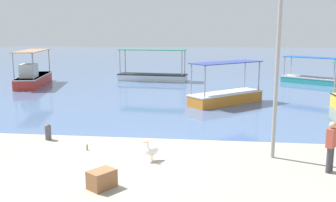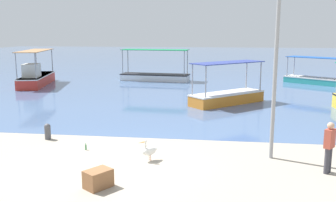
% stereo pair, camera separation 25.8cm
% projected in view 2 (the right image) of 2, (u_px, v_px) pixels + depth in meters
% --- Properties ---
extents(ground, '(120.00, 120.00, 0.00)m').
position_uv_depth(ground, '(120.00, 161.00, 13.21)').
color(ground, '#A29786').
extents(harbor_water, '(110.00, 90.00, 0.00)m').
position_uv_depth(harbor_water, '(197.00, 59.00, 59.97)').
color(harbor_water, '#496490').
rests_on(harbor_water, ground).
extents(fishing_boat_outer, '(3.06, 6.60, 2.93)m').
position_uv_depth(fishing_boat_outer, '(36.00, 77.00, 31.48)').
color(fishing_boat_outer, red).
rests_on(fishing_boat_outer, harbor_water).
extents(fishing_boat_far_right, '(6.46, 2.43, 2.85)m').
position_uv_depth(fishing_boat_far_right, '(155.00, 75.00, 34.59)').
color(fishing_boat_far_right, white).
rests_on(fishing_boat_far_right, harbor_water).
extents(fishing_boat_far_left, '(4.85, 4.62, 2.63)m').
position_uv_depth(fishing_boat_far_left, '(227.00, 95.00, 23.55)').
color(fishing_boat_far_left, orange).
rests_on(fishing_boat_far_left, harbor_water).
extents(fishing_boat_near_left, '(4.92, 4.16, 2.30)m').
position_uv_depth(fishing_boat_near_left, '(314.00, 78.00, 32.53)').
color(fishing_boat_near_left, teal).
rests_on(fishing_boat_near_left, harbor_water).
extents(pelican, '(0.64, 0.65, 0.80)m').
position_uv_depth(pelican, '(149.00, 151.00, 13.22)').
color(pelican, '#E0997A').
rests_on(pelican, ground).
extents(lamp_post, '(0.28, 0.28, 6.49)m').
position_uv_depth(lamp_post, '(276.00, 58.00, 12.92)').
color(lamp_post, gray).
rests_on(lamp_post, ground).
extents(mooring_bollard, '(0.27, 0.27, 0.68)m').
position_uv_depth(mooring_bollard, '(48.00, 131.00, 15.85)').
color(mooring_bollard, '#47474C').
rests_on(mooring_bollard, ground).
extents(fisherman_standing, '(0.42, 0.45, 1.69)m').
position_uv_depth(fisherman_standing, '(329.00, 146.00, 11.98)').
color(fisherman_standing, '#3C3B44').
rests_on(fisherman_standing, ground).
extents(cargo_crate, '(0.89, 0.94, 0.54)m').
position_uv_depth(cargo_crate, '(98.00, 179.00, 10.97)').
color(cargo_crate, '#8D5D39').
rests_on(cargo_crate, ground).
extents(glass_bottle, '(0.07, 0.07, 0.27)m').
position_uv_depth(glass_bottle, '(86.00, 147.00, 14.47)').
color(glass_bottle, '#3F7F4C').
rests_on(glass_bottle, ground).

